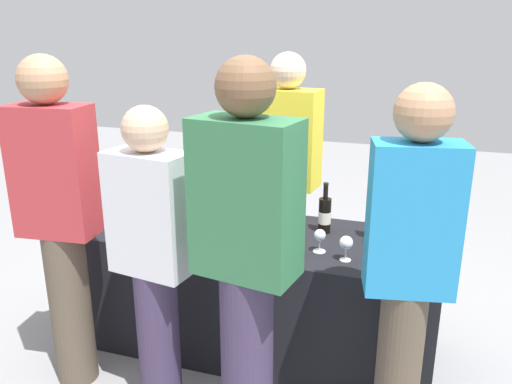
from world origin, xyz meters
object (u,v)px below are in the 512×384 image
object	(u,v)px
wine_bottle_4	(253,204)
wine_bottle_7	(374,221)
wine_glass_0	(173,218)
wine_glass_2	(299,236)
server_pouring	(286,174)
wine_glass_1	(196,223)
guest_1	(153,256)
wine_bottle_1	(189,197)
wine_bottle_3	(226,204)
wine_glass_3	(320,236)
wine_bottle_2	(203,203)
guest_0	(59,215)
wine_bottle_5	(271,206)
guest_2	(246,254)
wine_bottle_0	(168,192)
wine_glass_4	(346,243)
guest_3	(408,267)
wine_bottle_6	(325,215)

from	to	relation	value
wine_bottle_4	wine_bottle_7	xyz separation A→B (m)	(0.72, -0.01, -0.02)
wine_glass_0	wine_glass_2	bearing A→B (deg)	-2.89
wine_bottle_7	server_pouring	bearing A→B (deg)	144.52
wine_glass_1	guest_1	size ratio (longest dim) A/B	0.09
wine_bottle_1	wine_glass_1	distance (m)	0.43
wine_bottle_3	wine_glass_3	xyz separation A→B (m)	(0.62, -0.24, -0.03)
wine_bottle_2	server_pouring	bearing A→B (deg)	50.12
wine_glass_3	guest_0	size ratio (longest dim) A/B	0.07
wine_bottle_5	guest_0	xyz separation A→B (m)	(-0.87, -0.80, 0.13)
wine_bottle_5	wine_glass_3	xyz separation A→B (m)	(0.36, -0.32, -0.02)
guest_1	guest_2	size ratio (longest dim) A/B	0.88
wine_bottle_0	wine_glass_3	xyz separation A→B (m)	(1.06, -0.33, -0.04)
wine_glass_4	server_pouring	xyz separation A→B (m)	(-0.52, 0.78, 0.11)
wine_bottle_2	wine_bottle_4	xyz separation A→B (m)	(0.31, 0.04, 0.01)
wine_glass_3	guest_1	size ratio (longest dim) A/B	0.08
server_pouring	guest_2	bearing A→B (deg)	103.99
wine_bottle_1	wine_bottle_7	size ratio (longest dim) A/B	1.00
wine_bottle_1	wine_bottle_2	distance (m)	0.17
wine_glass_1	wine_glass_4	size ratio (longest dim) A/B	1.03
wine_bottle_3	guest_1	world-z (taller)	guest_1
wine_bottle_0	wine_glass_1	world-z (taller)	wine_bottle_0
wine_bottle_2	guest_2	size ratio (longest dim) A/B	0.18
wine_bottle_7	guest_3	world-z (taller)	guest_3
wine_bottle_0	guest_0	size ratio (longest dim) A/B	0.20
wine_bottle_5	guest_3	bearing A→B (deg)	-44.44
server_pouring	wine_bottle_7	bearing A→B (deg)	150.72
wine_glass_0	wine_glass_1	bearing A→B (deg)	-2.97
wine_bottle_4	wine_bottle_2	bearing A→B (deg)	-172.32
guest_3	wine_glass_2	bearing A→B (deg)	131.99
wine_bottle_6	wine_glass_4	xyz separation A→B (m)	(0.17, -0.34, -0.01)
wine_bottle_4	wine_glass_1	size ratio (longest dim) A/B	2.39
wine_bottle_0	guest_3	bearing A→B (deg)	-28.22
wine_bottle_6	guest_1	size ratio (longest dim) A/B	0.19
wine_bottle_5	wine_glass_0	bearing A→B (deg)	-144.00
wine_bottle_0	wine_glass_1	size ratio (longest dim) A/B	2.49
server_pouring	guest_2	distance (m)	1.35
wine_glass_3	wine_bottle_5	bearing A→B (deg)	138.27
wine_glass_2	guest_2	distance (m)	0.58
wine_bottle_7	guest_1	bearing A→B (deg)	-139.62
wine_bottle_1	wine_glass_2	bearing A→B (deg)	-26.43
wine_glass_2	wine_glass_4	distance (m)	0.25
wine_glass_3	wine_bottle_7	bearing A→B (deg)	46.57
wine_bottle_5	wine_bottle_7	distance (m)	0.62
wine_bottle_0	wine_glass_1	xyz separation A→B (m)	(0.36, -0.37, -0.03)
wine_bottle_6	guest_2	world-z (taller)	guest_2
wine_glass_4	wine_bottle_0	bearing A→B (deg)	161.68
wine_glass_3	wine_bottle_1	bearing A→B (deg)	159.67
wine_bottle_1	server_pouring	world-z (taller)	server_pouring
wine_bottle_5	wine_glass_4	xyz separation A→B (m)	(0.51, -0.39, -0.02)
wine_bottle_7	wine_glass_2	size ratio (longest dim) A/B	2.13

